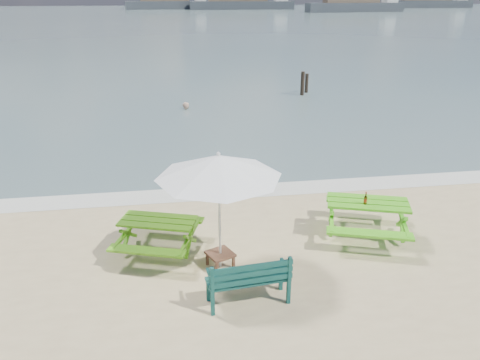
{
  "coord_description": "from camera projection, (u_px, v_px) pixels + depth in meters",
  "views": [
    {
      "loc": [
        -1.57,
        -6.87,
        5.08
      ],
      "look_at": [
        -0.06,
        3.0,
        1.0
      ],
      "focal_mm": 35.0,
      "sensor_mm": 36.0,
      "label": 1
    }
  ],
  "objects": [
    {
      "name": "cargo_ships",
      "position": [
        362.0,
        5.0,
        127.99
      ],
      "size": [
        138.51,
        29.9,
        4.4
      ],
      "color": "#33383D",
      "rests_on": "ground"
    },
    {
      "name": "picnic_table_left",
      "position": [
        159.0,
        236.0,
        9.66
      ],
      "size": [
        1.99,
        2.09,
        0.73
      ],
      "color": "#5DAF1A",
      "rests_on": "ground"
    },
    {
      "name": "sea",
      "position": [
        173.0,
        19.0,
        86.2
      ],
      "size": [
        300.0,
        300.0,
        0.0
      ],
      "primitive_type": "plane",
      "color": "slate",
      "rests_on": "ground"
    },
    {
      "name": "foam_strip",
      "position": [
        233.0,
        192.0,
        12.63
      ],
      "size": [
        22.0,
        0.9,
        0.01
      ],
      "primitive_type": "cube",
      "color": "silver",
      "rests_on": "ground"
    },
    {
      "name": "swimmer",
      "position": [
        186.0,
        120.0,
        21.57
      ],
      "size": [
        0.72,
        0.61,
        1.68
      ],
      "color": "tan",
      "rests_on": "ground"
    },
    {
      "name": "side_table",
      "position": [
        220.0,
        259.0,
        9.19
      ],
      "size": [
        0.62,
        0.62,
        0.31
      ],
      "color": "brown",
      "rests_on": "ground"
    },
    {
      "name": "park_bench",
      "position": [
        248.0,
        288.0,
        8.11
      ],
      "size": [
        1.48,
        0.62,
        0.88
      ],
      "color": "#0E3B37",
      "rests_on": "ground"
    },
    {
      "name": "mooring_pilings",
      "position": [
        304.0,
        85.0,
        24.27
      ],
      "size": [
        0.58,
        0.78,
        1.41
      ],
      "color": "black",
      "rests_on": "ground"
    },
    {
      "name": "picnic_table_right",
      "position": [
        366.0,
        219.0,
        10.27
      ],
      "size": [
        2.25,
        2.37,
        0.83
      ],
      "color": "#4EB81B",
      "rests_on": "ground"
    },
    {
      "name": "patio_umbrella",
      "position": [
        219.0,
        166.0,
        8.45
      ],
      "size": [
        3.11,
        3.11,
        2.33
      ],
      "color": "silver",
      "rests_on": "ground"
    },
    {
      "name": "beer_bottle",
      "position": [
        365.0,
        200.0,
        9.96
      ],
      "size": [
        0.07,
        0.07,
        0.27
      ],
      "color": "#914D15",
      "rests_on": "picnic_table_right"
    }
  ]
}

